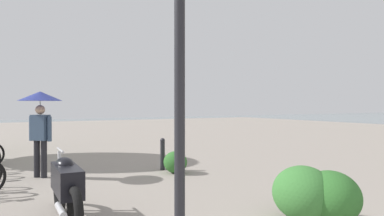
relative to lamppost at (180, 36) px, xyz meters
name	(u,v)px	position (x,y,z in m)	size (l,w,h in m)	color
lamppost	(180,36)	(0.00, 0.00, 0.00)	(0.98, 0.28, 3.90)	#232328
motorcycle	(66,187)	(1.42, 1.16, -2.11)	(2.17, 0.38, 1.06)	black
pedestrian	(40,110)	(4.96, 1.11, -1.01)	(1.00, 1.00, 2.03)	black
bollard_near	(310,195)	(-0.36, -1.99, -2.23)	(0.13, 0.13, 0.72)	#232328
bollard_mid	(163,153)	(4.41, -1.80, -2.17)	(0.13, 0.13, 0.84)	#232328
shrub_low	(330,197)	(-0.58, -2.17, -2.23)	(0.90, 0.81, 0.76)	#2D6628
shrub_round	(175,162)	(3.87, -1.90, -2.34)	(0.64, 0.58, 0.55)	#2D6628
shrub_wide	(303,193)	(-0.30, -1.91, -2.20)	(0.96, 0.86, 0.81)	#387533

